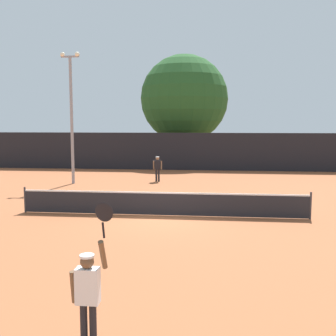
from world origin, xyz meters
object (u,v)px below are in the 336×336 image
at_px(player_serving, 89,287).
at_px(large_tree, 184,99).
at_px(parked_car_near, 110,155).
at_px(tennis_ball, 152,211).
at_px(parked_car_mid, 164,154).
at_px(player_receiving, 158,166).
at_px(light_pole, 71,110).

bearing_deg(player_serving, large_tree, 90.84).
height_order(player_serving, parked_car_near, player_serving).
relative_size(tennis_ball, large_tree, 0.01).
distance_m(large_tree, parked_car_mid, 5.52).
bearing_deg(player_serving, player_receiving, 94.12).
relative_size(large_tree, parked_car_mid, 2.27).
bearing_deg(player_serving, light_pole, 110.25).
distance_m(player_serving, tennis_ball, 10.34).
bearing_deg(parked_car_mid, player_receiving, -92.26).
height_order(player_receiving, tennis_ball, player_receiving).
height_order(large_tree, parked_car_mid, large_tree).
bearing_deg(light_pole, player_receiving, 14.95).
relative_size(player_receiving, parked_car_mid, 0.36).
bearing_deg(large_tree, light_pole, -113.90).
xyz_separation_m(tennis_ball, light_pole, (-5.97, 7.17, 4.50)).
distance_m(large_tree, parked_car_near, 8.67).
bearing_deg(parked_car_near, large_tree, 10.46).
relative_size(player_serving, tennis_ball, 36.19).
height_order(player_serving, parked_car_mid, player_serving).
height_order(light_pole, parked_car_near, light_pole).
height_order(light_pole, large_tree, large_tree).
relative_size(light_pole, large_tree, 0.80).
bearing_deg(tennis_ball, parked_car_mid, 95.11).
xyz_separation_m(player_serving, tennis_ball, (-0.46, 10.27, -1.04)).
distance_m(player_receiving, parked_car_near, 12.86).
bearing_deg(player_receiving, light_pole, 14.95).
bearing_deg(light_pole, parked_car_mid, 73.65).
bearing_deg(tennis_ball, parked_car_near, 109.16).
distance_m(light_pole, large_tree, 14.83).
height_order(large_tree, parked_car_near, large_tree).
bearing_deg(parked_car_near, light_pole, -81.75).
distance_m(tennis_ball, parked_car_near, 21.07).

